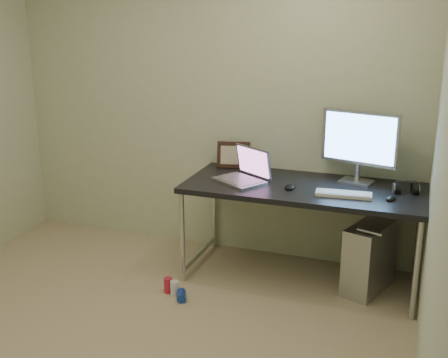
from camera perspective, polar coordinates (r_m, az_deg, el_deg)
floor at (r=3.63m, az=-11.53°, el=-16.92°), size 3.50×3.50×0.00m
wall_back at (r=4.66m, az=-1.33°, el=7.65°), size 3.50×0.02×2.50m
wall_right at (r=2.65m, az=21.11°, el=-0.63°), size 0.02×3.50×2.50m
desk at (r=4.20m, az=8.06°, el=-1.60°), size 1.75×0.77×0.75m
tower_computer at (r=4.28m, az=14.58°, el=-7.68°), size 0.37×0.54×0.55m
cable_a at (r=4.54m, az=14.51°, el=-4.26°), size 0.01×0.16×0.69m
cable_b at (r=4.53m, az=15.60°, el=-4.70°), size 0.02×0.11×0.71m
can_red at (r=4.21m, az=-5.69°, el=-10.68°), size 0.08×0.08×0.11m
can_white at (r=4.16m, az=-5.04°, el=-11.01°), size 0.08×0.08×0.11m
can_blue at (r=4.11m, az=-4.35°, el=-11.72°), size 0.11×0.13×0.06m
laptop at (r=4.24m, az=2.12°, el=0.58°), size 0.46×0.44×0.25m
monitor at (r=4.25m, az=13.59°, el=3.76°), size 0.57×0.22×0.54m
keyboard at (r=4.00m, az=12.05°, el=-1.51°), size 0.39×0.16×0.02m
mouse_right at (r=3.99m, az=16.61°, el=-1.82°), size 0.09×0.11×0.03m
mouse_left at (r=4.09m, az=6.72°, el=-0.70°), size 0.08×0.12×0.04m
headphones at (r=4.16m, az=17.99°, el=-0.96°), size 0.19×0.11×0.11m
picture_frame at (r=4.58m, az=0.97°, el=2.47°), size 0.28×0.13×0.22m
webcam at (r=4.47m, az=3.54°, el=1.88°), size 0.05×0.04×0.12m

